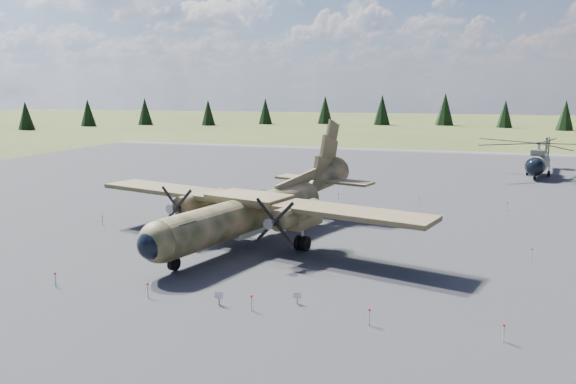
% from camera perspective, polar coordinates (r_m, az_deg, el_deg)
% --- Properties ---
extents(ground, '(500.00, 500.00, 0.00)m').
position_cam_1_polar(ground, '(41.97, 0.40, -5.01)').
color(ground, '#535B28').
rests_on(ground, ground).
extents(apron, '(120.00, 120.00, 0.04)m').
position_cam_1_polar(apron, '(51.34, 3.68, -2.20)').
color(apron, '#5C5C61').
rests_on(apron, ground).
extents(transport_plane, '(27.33, 24.44, 9.09)m').
position_cam_1_polar(transport_plane, '(41.70, -3.17, -1.44)').
color(transport_plane, '#353D21').
rests_on(transport_plane, ground).
extents(helicopter_near, '(21.26, 22.52, 4.56)m').
position_cam_1_polar(helicopter_near, '(79.49, 24.14, 3.71)').
color(helicopter_near, slate).
rests_on(helicopter_near, ground).
extents(info_placard_left, '(0.47, 0.24, 0.71)m').
position_cam_1_polar(info_placard_left, '(29.91, -7.04, -10.53)').
color(info_placard_left, gray).
rests_on(info_placard_left, ground).
extents(info_placard_right, '(0.41, 0.20, 0.61)m').
position_cam_1_polar(info_placard_right, '(29.87, 0.94, -10.61)').
color(info_placard_right, gray).
rests_on(info_placard_right, ground).
extents(barrier_fence, '(33.12, 29.62, 0.85)m').
position_cam_1_polar(barrier_fence, '(41.91, -0.23, -4.32)').
color(barrier_fence, silver).
rests_on(barrier_fence, ground).
extents(treeline, '(315.08, 315.02, 10.96)m').
position_cam_1_polar(treeline, '(46.97, 2.93, 2.57)').
color(treeline, black).
rests_on(treeline, ground).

